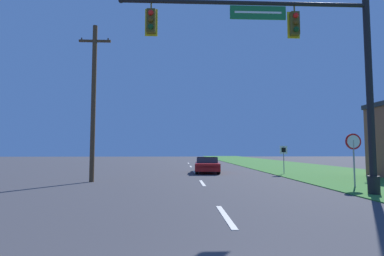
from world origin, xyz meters
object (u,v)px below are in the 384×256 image
at_px(stop_sign, 353,148).
at_px(utility_pole_near, 93,100).
at_px(car_ahead, 207,165).
at_px(route_sign_post, 284,153).
at_px(signal_mast, 309,63).

relative_size(stop_sign, utility_pole_near, 0.28).
xyz_separation_m(car_ahead, route_sign_post, (5.43, -1.94, 0.92)).
bearing_deg(car_ahead, route_sign_post, -19.66).
height_order(signal_mast, utility_pole_near, utility_pole_near).
distance_m(car_ahead, route_sign_post, 5.84).
relative_size(car_ahead, route_sign_post, 2.30).
bearing_deg(stop_sign, utility_pole_near, 166.73).
bearing_deg(car_ahead, stop_sign, -57.81).
relative_size(signal_mast, car_ahead, 2.20).
distance_m(signal_mast, stop_sign, 5.13).
distance_m(car_ahead, utility_pole_near, 10.42).
height_order(signal_mast, stop_sign, signal_mast).
height_order(car_ahead, route_sign_post, route_sign_post).
xyz_separation_m(stop_sign, utility_pole_near, (-13.12, 3.09, 2.74)).
xyz_separation_m(signal_mast, utility_pole_near, (-10.05, 5.42, -0.65)).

